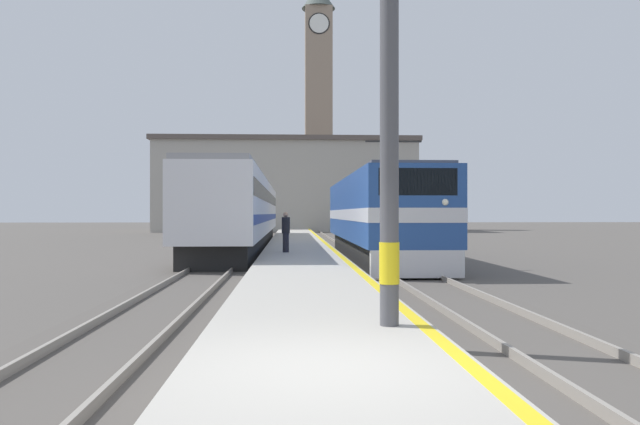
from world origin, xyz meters
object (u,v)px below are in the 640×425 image
object	(u,v)px
catenary_mast	(394,32)
person_on_platform	(286,231)
locomotive_train	(377,216)
clock_tower	(318,101)
passenger_train	(244,211)

from	to	relation	value
catenary_mast	person_on_platform	world-z (taller)	catenary_mast
locomotive_train	clock_tower	xyz separation A→B (m)	(-0.18, 51.67, 14.26)
catenary_mast	clock_tower	distance (m)	70.29
clock_tower	locomotive_train	bearing A→B (deg)	-89.80
person_on_platform	locomotive_train	bearing A→B (deg)	10.10
locomotive_train	catenary_mast	bearing A→B (deg)	-97.14
locomotive_train	passenger_train	bearing A→B (deg)	123.94
passenger_train	person_on_platform	world-z (taller)	passenger_train
passenger_train	catenary_mast	world-z (taller)	catenary_mast
catenary_mast	person_on_platform	size ratio (longest dim) A/B	5.10
person_on_platform	clock_tower	size ratio (longest dim) A/B	0.05
person_on_platform	clock_tower	xyz separation A→B (m)	(3.72, 52.36, 14.88)
person_on_platform	clock_tower	distance (m)	54.56
person_on_platform	catenary_mast	bearing A→B (deg)	-84.31
locomotive_train	clock_tower	size ratio (longest dim) A/B	0.57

